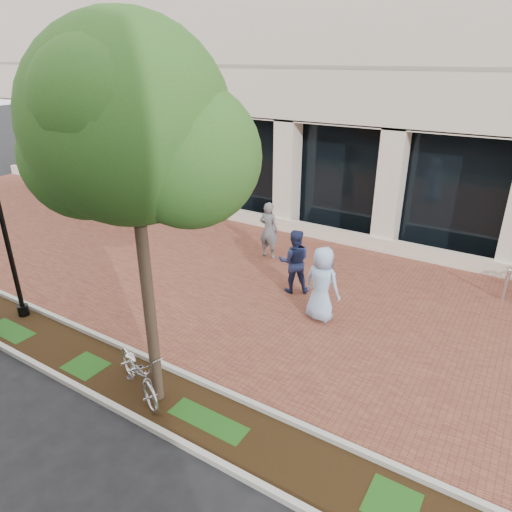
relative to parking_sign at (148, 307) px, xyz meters
The scene contains 13 objects.
ground 5.12m from the parking_sign, 91.26° to the left, with size 120.00×120.00×0.00m, color black.
brick_plaza 5.11m from the parking_sign, 91.26° to the left, with size 40.00×9.00×0.01m, color brown.
planting_strip 1.77m from the parking_sign, 103.73° to the right, with size 40.00×1.50×0.01m, color black.
curb_plaza_side 1.69m from the parking_sign, 108.51° to the left, with size 40.00×0.12×0.12m, color #BABAB0.
curb_street_side 2.04m from the parking_sign, 95.11° to the right, with size 40.00×0.12×0.12m, color #BABAB0.
parking_sign is the anchor object (origin of this frame).
lamppost 4.80m from the parking_sign, behind, with size 0.36×0.36×4.48m.
street_tree 3.54m from the parking_sign, 36.65° to the right, with size 3.90×3.25×7.02m.
locked_bicycle 1.32m from the parking_sign, 79.05° to the right, with size 0.68×1.96×1.03m, color silver.
pedestrian_left 6.93m from the parking_sign, 99.90° to the left, with size 0.71×0.47×1.95m, color #5E5E63.
pedestrian_mid 5.15m from the parking_sign, 82.17° to the left, with size 0.92×0.72×1.90m, color navy.
pedestrian_right 4.59m from the parking_sign, 63.75° to the left, with size 0.98×0.64×2.00m, color #9BBDE8.
bollard 9.83m from the parking_sign, 52.14° to the left, with size 0.12×0.12×1.00m.
Camera 1 is at (6.18, -10.42, 6.33)m, focal length 32.00 mm.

